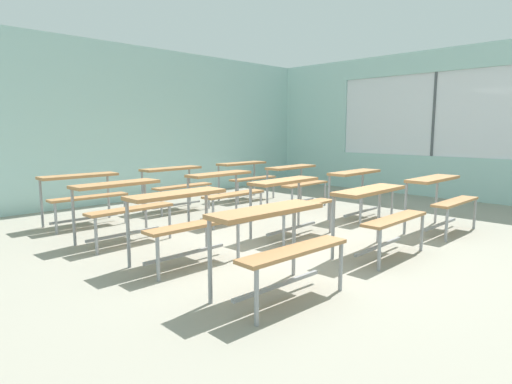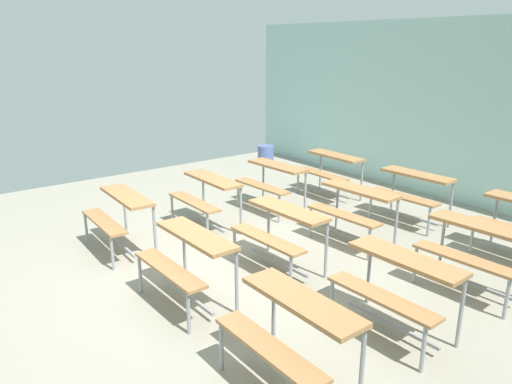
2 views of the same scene
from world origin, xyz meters
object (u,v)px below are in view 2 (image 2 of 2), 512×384
desk_bench_r2c1 (354,203)px  desk_bench_r3c1 (412,186)px  trash_bin (266,154)px  desk_bench_r0c1 (187,252)px  desk_bench_r3c0 (331,165)px  desk_bench_r0c2 (290,324)px  desk_bench_r1c1 (281,225)px  desk_bench_r1c2 (397,278)px  desk_bench_r1c0 (206,191)px  desk_bench_r2c0 (272,176)px  desk_bench_r2c2 (476,243)px  desk_bench_r0c0 (119,209)px

desk_bench_r2c1 → desk_bench_r3c1: 1.29m
trash_bin → desk_bench_r0c1: bearing=-45.8°
desk_bench_r0c1 → desk_bench_r3c0: (-1.70, 3.81, 0.00)m
desk_bench_r0c2 → desk_bench_r1c1: 2.09m
desk_bench_r0c1 → desk_bench_r0c2: size_ratio=1.01×
desk_bench_r1c2 → desk_bench_r3c1: same height
desk_bench_r0c2 → desk_bench_r1c1: bearing=141.9°
desk_bench_r0c2 → desk_bench_r1c0: (-3.32, 1.33, 0.00)m
desk_bench_r2c1 → desk_bench_r1c1: bearing=-91.2°
desk_bench_r1c2 → desk_bench_r0c1: bearing=-144.6°
desk_bench_r2c0 → trash_bin: bearing=140.7°
desk_bench_r1c0 → desk_bench_r1c1: size_ratio=0.99×
desk_bench_r2c0 → desk_bench_r3c1: 2.13m
desk_bench_r2c0 → trash_bin: desk_bench_r2c0 is taller
desk_bench_r1c2 → desk_bench_r1c1: bearing=177.6°
desk_bench_r1c0 → desk_bench_r1c1: bearing=-0.8°
desk_bench_r0c1 → desk_bench_r3c1: (-0.06, 3.84, 0.00)m
desk_bench_r1c0 → desk_bench_r2c2: size_ratio=0.98×
desk_bench_r1c2 → desk_bench_r3c1: (-1.70, 2.62, 0.00)m
desk_bench_r0c0 → desk_bench_r2c1: (1.65, 2.57, 0.00)m
desk_bench_r1c1 → desk_bench_r0c1: bearing=-90.8°
desk_bench_r2c2 → trash_bin: 6.41m
desk_bench_r2c1 → desk_bench_r3c1: size_ratio=1.00×
desk_bench_r0c0 → desk_bench_r2c0: (-0.05, 2.56, 0.00)m
desk_bench_r1c0 → desk_bench_r2c2: same height
desk_bench_r2c2 → desk_bench_r0c2: bearing=-93.5°
desk_bench_r1c2 → desk_bench_r2c0: bearing=157.4°
desk_bench_r0c0 → desk_bench_r1c2: same height
desk_bench_r1c0 → desk_bench_r2c0: bearing=92.3°
desk_bench_r2c0 → desk_bench_r1c0: bearing=-90.4°
desk_bench_r3c0 → desk_bench_r3c1: 1.63m
desk_bench_r2c1 → trash_bin: (-4.38, 2.00, -0.38)m
desk_bench_r1c0 → desk_bench_r2c0: size_ratio=0.98×
desk_bench_r0c2 → desk_bench_r3c0: same height
desk_bench_r1c2 → desk_bench_r2c2: same height
desk_bench_r1c2 → trash_bin: bearing=149.9°
desk_bench_r0c2 → desk_bench_r3c0: size_ratio=0.99×
desk_bench_r3c1 → desk_bench_r0c2: bearing=-68.4°
desk_bench_r0c1 → desk_bench_r3c1: 3.85m
desk_bench_r2c1 → desk_bench_r3c0: 2.07m
desk_bench_r0c1 → desk_bench_r1c1: 1.26m
desk_bench_r1c1 → trash_bin: desk_bench_r1c1 is taller
desk_bench_r0c0 → desk_bench_r2c1: 3.06m
desk_bench_r0c1 → desk_bench_r2c2: same height
desk_bench_r2c1 → desk_bench_r2c2: size_ratio=1.00×
desk_bench_r1c0 → desk_bench_r3c1: bearing=57.6°
desk_bench_r0c1 → desk_bench_r2c2: size_ratio=0.98×
desk_bench_r2c0 → desk_bench_r2c2: bearing=-2.1°
desk_bench_r0c0 → desk_bench_r0c2: size_ratio=1.02×
desk_bench_r3c0 → trash_bin: bearing=165.8°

